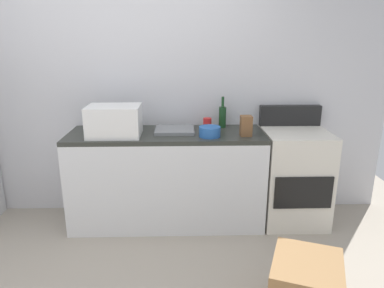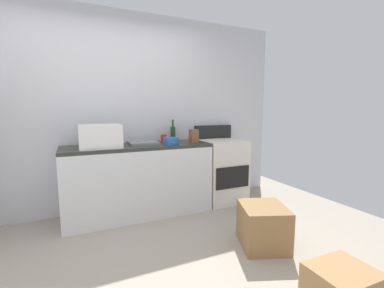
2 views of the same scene
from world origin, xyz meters
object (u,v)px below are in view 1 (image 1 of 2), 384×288
(microwave, at_px, (114,121))
(knife_block, at_px, (246,126))
(stove_oven, at_px, (293,175))
(coffee_mug, at_px, (207,123))
(wine_bottle, at_px, (222,116))
(mixing_bowl, at_px, (210,132))

(microwave, bearing_deg, knife_block, -1.62)
(stove_oven, height_order, coffee_mug, stove_oven)
(coffee_mug, bearing_deg, microwave, -163.63)
(coffee_mug, bearing_deg, wine_bottle, 14.37)
(stove_oven, relative_size, mixing_bowl, 5.79)
(wine_bottle, xyz_separation_m, coffee_mug, (-0.15, -0.04, -0.06))
(wine_bottle, height_order, knife_block, wine_bottle)
(stove_oven, distance_m, mixing_bowl, 0.97)
(stove_oven, height_order, knife_block, stove_oven)
(microwave, relative_size, wine_bottle, 1.53)
(microwave, distance_m, knife_block, 1.17)
(microwave, distance_m, mixing_bowl, 0.85)
(stove_oven, height_order, microwave, microwave)
(coffee_mug, xyz_separation_m, mixing_bowl, (0.00, -0.30, -0.00))
(microwave, height_order, knife_block, microwave)
(microwave, distance_m, coffee_mug, 0.88)
(microwave, relative_size, mixing_bowl, 2.42)
(coffee_mug, bearing_deg, mixing_bowl, -89.95)
(wine_bottle, height_order, coffee_mug, wine_bottle)
(microwave, relative_size, coffee_mug, 4.60)
(stove_oven, xyz_separation_m, wine_bottle, (-0.68, 0.19, 0.54))
(microwave, xyz_separation_m, coffee_mug, (0.84, 0.25, -0.09))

